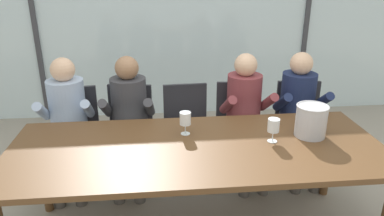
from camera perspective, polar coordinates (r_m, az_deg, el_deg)
The scene contains 18 objects.
ground at distance 3.79m, azimuth -0.99°, elevation -9.36°, with size 14.00×14.00×0.00m, color #9E9384.
window_glass_panel at distance 4.84m, azimuth -2.66°, elevation 13.79°, with size 7.83×0.03×2.60m, color silver.
window_mullion_left at distance 5.04m, azimuth -23.56°, elevation 12.41°, with size 0.06×0.06×2.60m, color #38383D.
window_mullion_right at distance 5.22m, azimuth 17.61°, elevation 13.41°, with size 0.06×0.06×2.60m, color #38383D.
hillside_vineyard at distance 7.88m, azimuth -3.90°, elevation 14.69°, with size 13.83×2.40×2.06m, color #477A38.
dining_table at distance 2.58m, azimuth 0.78°, elevation -7.26°, with size 2.63×1.05×0.76m.
chair_near_curtain at distance 3.57m, azimuth -17.81°, elevation -3.00°, with size 0.49×0.49×0.89m.
chair_left_of_center at distance 3.51m, azimuth -9.86°, elevation -2.66°, with size 0.50×0.50×0.89m.
chair_center at distance 3.48m, azimuth -0.81°, elevation -2.56°, with size 0.46×0.46×0.89m.
chair_right_of_center at distance 3.57m, azimuth 7.27°, elevation -2.11°, with size 0.48×0.48×0.89m.
chair_near_window_right at distance 3.72m, azimuth 16.39°, elevation -1.87°, with size 0.49×0.49×0.89m.
person_pale_blue_shirt at distance 3.38m, azimuth -19.05°, elevation -1.34°, with size 0.48×0.62×1.21m.
person_charcoal_jacket at distance 3.29m, azimuth -9.92°, elevation -1.03°, with size 0.47×0.62×1.21m.
person_maroon_top at distance 3.38m, azimuth 8.51°, elevation -0.35°, with size 0.49×0.63×1.21m.
person_navy_polo at distance 3.54m, azimuth 16.59°, elevation -0.04°, with size 0.46×0.61×1.21m.
ice_bucket_primary at distance 2.79m, azimuth 18.23°, elevation -1.86°, with size 0.23×0.23×0.24m.
wine_glass_by_left_taster at distance 2.68m, azimuth -1.07°, elevation -1.81°, with size 0.08×0.08×0.17m.
wine_glass_near_bucket at distance 2.62m, azimuth 12.70°, elevation -2.84°, with size 0.08×0.08×0.17m.
Camera 1 is at (-0.26, -2.25, 1.93)m, focal length 33.90 mm.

